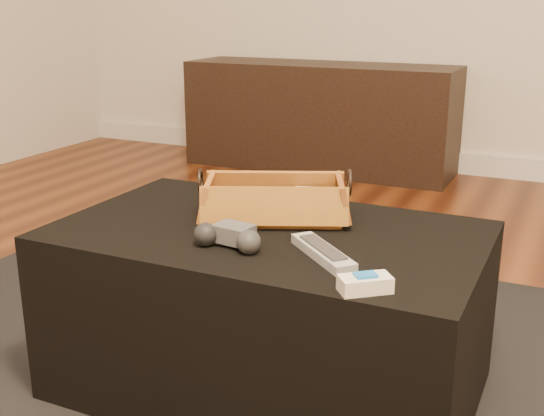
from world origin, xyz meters
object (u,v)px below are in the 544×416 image
at_px(media_cabinet, 320,117).
at_px(silver_remote, 323,252).
at_px(game_controller, 230,236).
at_px(ottoman, 268,310).
at_px(cream_gadget, 365,283).
at_px(tv_remote, 267,212).
at_px(wicker_basket, 275,203).

bearing_deg(media_cabinet, silver_remote, -68.58).
bearing_deg(game_controller, ottoman, 82.06).
bearing_deg(cream_gadget, tv_remote, 138.86).
distance_m(tv_remote, silver_remote, 0.27).
bearing_deg(silver_remote, cream_gadget, -44.28).
bearing_deg(ottoman, cream_gadget, -38.05).
xyz_separation_m(game_controller, silver_remote, (0.20, 0.03, -0.01)).
height_order(wicker_basket, cream_gadget, wicker_basket).
distance_m(ottoman, wicker_basket, 0.26).
bearing_deg(wicker_basket, media_cabinet, 108.56).
xyz_separation_m(ottoman, tv_remote, (-0.03, 0.05, 0.23)).
xyz_separation_m(tv_remote, silver_remote, (0.21, -0.17, -0.01)).
bearing_deg(tv_remote, silver_remote, -68.84).
xyz_separation_m(silver_remote, cream_gadget, (0.13, -0.13, 0.00)).
bearing_deg(ottoman, wicker_basket, 102.67).
bearing_deg(wicker_basket, ottoman, -77.33).
xyz_separation_m(tv_remote, game_controller, (0.01, -0.20, 0.00)).
relative_size(tv_remote, cream_gadget, 1.81).
bearing_deg(tv_remote, media_cabinet, 78.27).
height_order(media_cabinet, cream_gadget, media_cabinet).
bearing_deg(media_cabinet, cream_gadget, -66.97).
height_order(tv_remote, wicker_basket, wicker_basket).
bearing_deg(tv_remote, ottoman, -92.42).
distance_m(wicker_basket, game_controller, 0.22).
bearing_deg(media_cabinet, tv_remote, -71.85).
xyz_separation_m(media_cabinet, wicker_basket, (0.74, -2.21, 0.17)).
bearing_deg(tv_remote, wicker_basket, 30.87).
xyz_separation_m(ottoman, wicker_basket, (-0.02, 0.07, 0.25)).
xyz_separation_m(tv_remote, cream_gadget, (0.35, -0.30, -0.01)).
distance_m(wicker_basket, silver_remote, 0.28).
distance_m(media_cabinet, silver_remote, 2.59).
height_order(media_cabinet, game_controller, media_cabinet).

